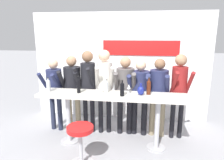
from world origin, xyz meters
TOP-DOWN VIEW (x-y plane):
  - ground_plane at (0.00, 0.00)m, footprint 40.00×40.00m
  - back_wall at (0.01, 1.43)m, footprint 4.40×0.12m
  - tasting_table at (0.00, 0.00)m, footprint 2.80×0.51m
  - bar_stool at (-0.40, -0.71)m, footprint 0.45×0.45m
  - person_far_left at (-1.34, 0.47)m, footprint 0.45×0.55m
  - person_left at (-0.94, 0.53)m, footprint 0.43×0.53m
  - person_center_left at (-0.58, 0.49)m, footprint 0.42×0.56m
  - person_center at (-0.22, 0.50)m, footprint 0.46×0.59m
  - person_center_right at (0.22, 0.51)m, footprint 0.45×0.55m
  - person_right at (0.53, 0.52)m, footprint 0.51×0.59m
  - person_far_right at (0.90, 0.51)m, footprint 0.51×0.60m
  - person_rightmost at (1.30, 0.48)m, footprint 0.40×0.54m
  - wine_bottle_0 at (0.21, -0.09)m, footprint 0.08×0.08m
  - wine_bottle_1 at (-1.23, -0.02)m, footprint 0.08×0.08m
  - wine_bottle_2 at (-0.63, -0.02)m, footprint 0.07×0.07m
  - wine_bottle_3 at (0.68, 0.08)m, footprint 0.08×0.08m
  - wine_bottle_4 at (-0.10, 0.07)m, footprint 0.07×0.07m
  - wine_glass_0 at (-0.21, 0.05)m, footprint 0.07×0.07m
  - wine_glass_1 at (0.32, 0.10)m, footprint 0.07×0.07m
  - decorative_vase at (0.54, 0.01)m, footprint 0.13×0.13m

SIDE VIEW (x-z plane):
  - ground_plane at x=0.00m, z-range 0.00..0.00m
  - bar_stool at x=-0.40m, z-range 0.12..0.83m
  - tasting_table at x=0.00m, z-range 0.36..1.42m
  - person_right at x=0.53m, z-range 0.19..1.82m
  - person_far_left at x=-1.34m, z-range 0.20..1.83m
  - person_far_right at x=0.90m, z-range 0.20..1.87m
  - person_left at x=-0.94m, z-range 0.20..1.89m
  - person_center_right at x=0.22m, z-range 0.20..1.90m
  - person_rightmost at x=1.30m, z-range 0.24..2.01m
  - decorative_vase at x=0.54m, z-range 1.03..1.25m
  - person_center_left at x=-0.58m, z-range 0.24..2.05m
  - person_center at x=-0.22m, z-range 0.24..2.08m
  - wine_bottle_4 at x=-0.10m, z-range 1.05..1.31m
  - wine_glass_0 at x=-0.21m, z-range 1.09..1.27m
  - wine_glass_1 at x=0.32m, z-range 1.09..1.27m
  - wine_bottle_1 at x=-1.23m, z-range 1.05..1.33m
  - wine_bottle_0 at x=0.21m, z-range 1.05..1.34m
  - wine_bottle_3 at x=0.68m, z-range 1.04..1.36m
  - wine_bottle_2 at x=-0.63m, z-range 1.04..1.37m
  - back_wall at x=0.01m, z-range 0.01..2.67m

